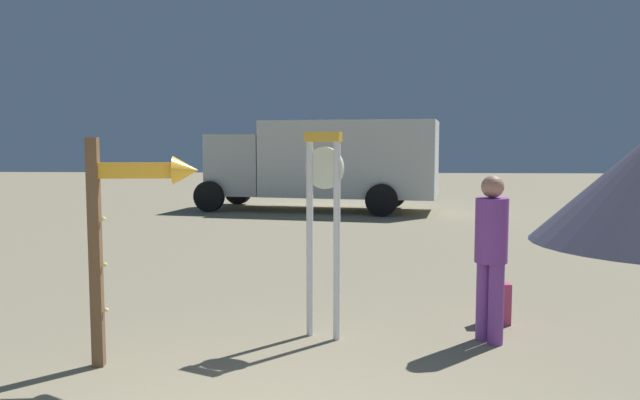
{
  "coord_description": "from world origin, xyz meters",
  "views": [
    {
      "loc": [
        0.56,
        -3.41,
        1.99
      ],
      "look_at": [
        0.11,
        5.35,
        1.2
      ],
      "focal_mm": 34.95,
      "sensor_mm": 36.0,
      "label": 1
    }
  ],
  "objects_px": {
    "box_truck_near": "(327,161)",
    "arrow_sign": "(133,213)",
    "standing_clock": "(323,213)",
    "backpack": "(496,304)",
    "person_near_clock": "(491,250)"
  },
  "relations": [
    {
      "from": "arrow_sign",
      "to": "person_near_clock",
      "type": "height_order",
      "value": "arrow_sign"
    },
    {
      "from": "backpack",
      "to": "box_truck_near",
      "type": "height_order",
      "value": "box_truck_near"
    },
    {
      "from": "standing_clock",
      "to": "person_near_clock",
      "type": "height_order",
      "value": "standing_clock"
    },
    {
      "from": "arrow_sign",
      "to": "backpack",
      "type": "xyz_separation_m",
      "value": [
        3.54,
        1.48,
        -1.16
      ]
    },
    {
      "from": "person_near_clock",
      "to": "box_truck_near",
      "type": "bearing_deg",
      "value": 99.74
    },
    {
      "from": "person_near_clock",
      "to": "box_truck_near",
      "type": "height_order",
      "value": "box_truck_near"
    },
    {
      "from": "standing_clock",
      "to": "arrow_sign",
      "type": "relative_size",
      "value": 1.03
    },
    {
      "from": "standing_clock",
      "to": "person_near_clock",
      "type": "distance_m",
      "value": 1.71
    },
    {
      "from": "backpack",
      "to": "box_truck_near",
      "type": "relative_size",
      "value": 0.06
    },
    {
      "from": "standing_clock",
      "to": "box_truck_near",
      "type": "xyz_separation_m",
      "value": [
        -0.47,
        12.41,
        0.2
      ]
    },
    {
      "from": "arrow_sign",
      "to": "box_truck_near",
      "type": "xyz_separation_m",
      "value": [
        1.18,
        13.31,
        0.12
      ]
    },
    {
      "from": "box_truck_near",
      "to": "arrow_sign",
      "type": "bearing_deg",
      "value": -95.07
    },
    {
      "from": "arrow_sign",
      "to": "box_truck_near",
      "type": "height_order",
      "value": "box_truck_near"
    },
    {
      "from": "standing_clock",
      "to": "box_truck_near",
      "type": "distance_m",
      "value": 12.42
    },
    {
      "from": "standing_clock",
      "to": "arrow_sign",
      "type": "distance_m",
      "value": 1.88
    }
  ]
}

